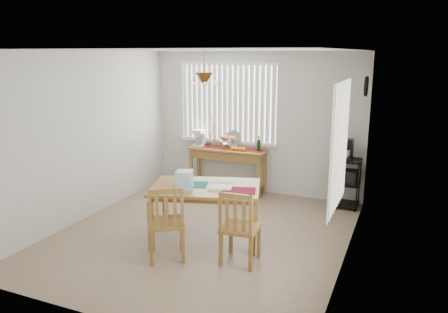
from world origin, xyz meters
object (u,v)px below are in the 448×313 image
at_px(cart_items, 347,150).
at_px(dining_table, 206,192).
at_px(wire_cart, 345,178).
at_px(chair_right, 239,228).
at_px(sideboard, 228,160).
at_px(chair_left, 166,223).

relative_size(cart_items, dining_table, 0.21).
xyz_separation_m(wire_cart, dining_table, (-1.58, -2.15, 0.19)).
xyz_separation_m(dining_table, chair_right, (0.69, -0.48, -0.22)).
bearing_deg(chair_right, sideboard, 115.40).
height_order(sideboard, dining_table, sideboard).
distance_m(cart_items, chair_left, 3.42).
bearing_deg(chair_right, wire_cart, 71.25).
bearing_deg(sideboard, cart_items, -0.41).
xyz_separation_m(wire_cart, chair_right, (-0.89, -2.63, -0.03)).
xyz_separation_m(cart_items, chair_right, (-0.89, -2.64, -0.53)).
bearing_deg(cart_items, wire_cart, -90.00).
relative_size(dining_table, chair_right, 1.75).
bearing_deg(wire_cart, cart_items, 90.00).
relative_size(sideboard, cart_items, 4.24).
bearing_deg(cart_items, dining_table, -126.24).
xyz_separation_m(dining_table, chair_left, (-0.20, -0.72, -0.21)).
distance_m(dining_table, chair_left, 0.78).
relative_size(sideboard, wire_cart, 1.75).
xyz_separation_m(sideboard, wire_cart, (2.15, -0.02, -0.11)).
distance_m(sideboard, dining_table, 2.24).
bearing_deg(chair_left, dining_table, 74.30).
height_order(wire_cart, chair_right, chair_right).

